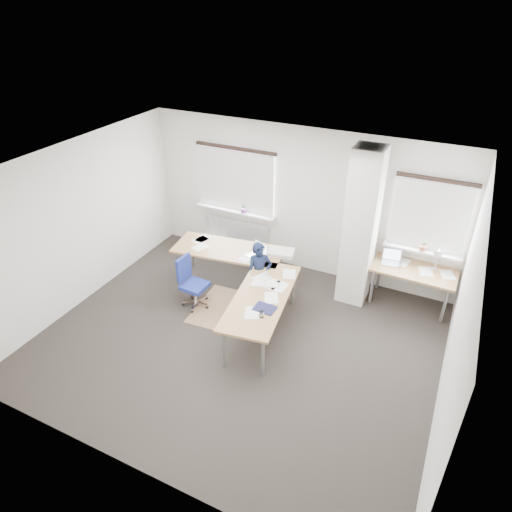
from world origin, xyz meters
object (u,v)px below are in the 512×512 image
at_px(person, 259,274).
at_px(desk_side, 414,272).
at_px(task_chair, 194,292).
at_px(desk_main, 247,272).

bearing_deg(person, desk_side, -14.85).
xyz_separation_m(desk_side, task_chair, (-3.39, -1.64, -0.43)).
bearing_deg(desk_side, person, -153.60).
bearing_deg(task_chair, person, 31.27).
height_order(desk_side, person, desk_side).
relative_size(desk_main, task_chair, 2.95).
relative_size(desk_side, person, 1.18).
distance_m(desk_main, task_chair, 1.03).
bearing_deg(desk_main, desk_side, 18.45).
relative_size(desk_side, task_chair, 1.52).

